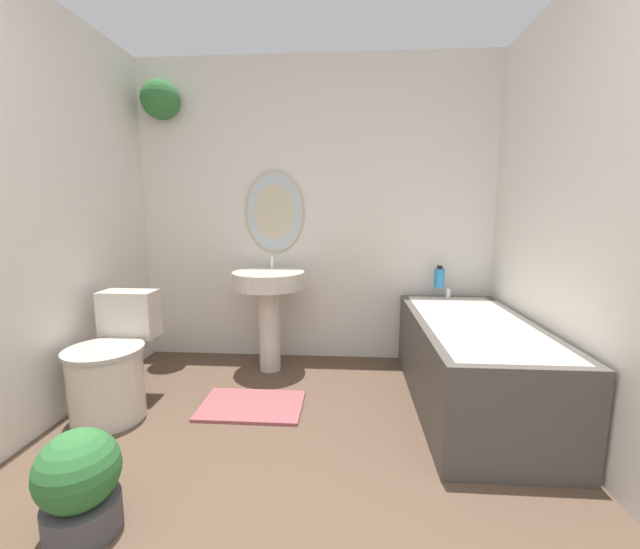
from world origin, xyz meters
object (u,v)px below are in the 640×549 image
shampoo_bottle (439,278)px  bathtub (472,362)px  potted_plant (80,483)px  toilet (112,368)px  pedestal_sink (269,296)px

shampoo_bottle → bathtub: bearing=-84.5°
potted_plant → toilet: bearing=114.9°
shampoo_bottle → potted_plant: size_ratio=0.42×
pedestal_sink → shampoo_bottle: size_ratio=5.06×
pedestal_sink → bathtub: 1.48m
toilet → shampoo_bottle: 2.34m
toilet → bathtub: size_ratio=0.48×
bathtub → shampoo_bottle: 0.80m
shampoo_bottle → potted_plant: shampoo_bottle is taller
bathtub → pedestal_sink: bearing=160.6°
toilet → bathtub: bearing=6.6°
toilet → pedestal_sink: (0.81, 0.74, 0.29)m
bathtub → potted_plant: size_ratio=3.60×
potted_plant → pedestal_sink: bearing=75.9°
pedestal_sink → shampoo_bottle: (1.30, 0.19, 0.13)m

